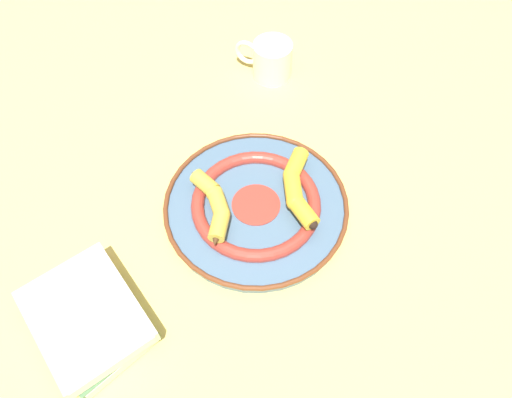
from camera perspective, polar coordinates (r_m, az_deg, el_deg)
name	(u,v)px	position (r m, az deg, el deg)	size (l,w,h in m)	color
ground_plane	(250,212)	(0.95, -0.72, -1.52)	(2.80, 2.80, 0.00)	#E5CC6B
decorative_bowl	(256,206)	(0.94, 0.00, -0.77)	(0.35, 0.35, 0.04)	slate
banana_a	(297,186)	(0.92, 4.71, 1.51)	(0.08, 0.18, 0.03)	yellow
banana_b	(215,205)	(0.90, -4.74, -0.68)	(0.09, 0.15, 0.03)	gold
book_stack	(89,322)	(0.86, -18.51, -13.19)	(0.25, 0.25, 0.06)	#4C754C
coffee_mug	(270,59)	(1.16, 1.63, 15.67)	(0.13, 0.09, 0.09)	white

